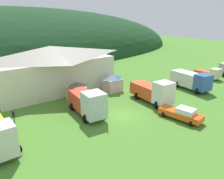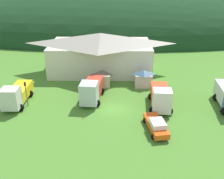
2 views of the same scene
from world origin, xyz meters
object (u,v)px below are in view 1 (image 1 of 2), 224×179
object	(u,v)px
heavy_rig_white	(153,91)
traffic_cone_near_pickup	(108,134)
tow_truck_silver	(88,102)
service_pickup_orange	(182,113)
play_shed_cream	(77,91)
box_truck_blue	(191,80)
play_shed_pink	(113,83)
traffic_light_west	(15,125)
depot_building	(51,67)
light_truck_cream	(209,73)

from	to	relation	value
heavy_rig_white	traffic_cone_near_pickup	size ratio (longest dim) A/B	11.75
tow_truck_silver	service_pickup_orange	world-z (taller)	tow_truck_silver
play_shed_cream	box_truck_blue	world-z (taller)	box_truck_blue
play_shed_cream	play_shed_pink	size ratio (longest dim) A/B	0.96
box_truck_blue	traffic_light_west	size ratio (longest dim) A/B	1.97
play_shed_pink	traffic_light_west	size ratio (longest dim) A/B	0.82
tow_truck_silver	service_pickup_orange	bearing A→B (deg)	52.47
play_shed_cream	depot_building	bearing A→B (deg)	95.17
box_truck_blue	light_truck_cream	distance (m)	9.38
tow_truck_silver	traffic_cone_near_pickup	xyz separation A→B (m)	(-0.73, -5.41, -1.85)
depot_building	play_shed_cream	size ratio (longest dim) A/B	6.99
traffic_light_west	play_shed_pink	bearing A→B (deg)	22.87
depot_building	box_truck_blue	world-z (taller)	depot_building
play_shed_pink	light_truck_cream	size ratio (longest dim) A/B	0.60
box_truck_blue	traffic_cone_near_pickup	distance (m)	21.00
service_pickup_orange	depot_building	bearing A→B (deg)	-168.76
play_shed_cream	box_truck_blue	distance (m)	19.92
depot_building	box_truck_blue	size ratio (longest dim) A/B	2.79
depot_building	tow_truck_silver	xyz separation A→B (m)	(-0.71, -13.07, -2.04)
play_shed_pink	service_pickup_orange	world-z (taller)	play_shed_pink
depot_building	play_shed_pink	xyz separation A→B (m)	(7.64, -7.48, -2.36)
heavy_rig_white	light_truck_cream	bearing A→B (deg)	100.70
heavy_rig_white	light_truck_cream	size ratio (longest dim) A/B	1.43
traffic_cone_near_pickup	depot_building	bearing A→B (deg)	85.57
depot_building	play_shed_pink	distance (m)	10.95
depot_building	light_truck_cream	distance (m)	31.40
play_shed_cream	service_pickup_orange	xyz separation A→B (m)	(7.22, -13.65, -0.69)
play_shed_cream	light_truck_cream	world-z (taller)	play_shed_cream
light_truck_cream	traffic_cone_near_pickup	xyz separation A→B (m)	(-29.81, -5.35, -1.13)
heavy_rig_white	service_pickup_orange	distance (m)	6.29
box_truck_blue	traffic_cone_near_pickup	size ratio (longest dim) A/B	11.76
play_shed_cream	traffic_cone_near_pickup	xyz separation A→B (m)	(-2.12, -10.91, -1.52)
traffic_cone_near_pickup	heavy_rig_white	bearing A→B (deg)	17.12
light_truck_cream	traffic_cone_near_pickup	bearing A→B (deg)	-76.64
play_shed_cream	box_truck_blue	size ratio (longest dim) A/B	0.40
play_shed_pink	tow_truck_silver	xyz separation A→B (m)	(-8.35, -5.59, 0.32)
box_truck_blue	light_truck_cream	size ratio (longest dim) A/B	1.43
depot_building	play_shed_cream	bearing A→B (deg)	-84.83
tow_truck_silver	depot_building	bearing A→B (deg)	-177.20
heavy_rig_white	light_truck_cream	distance (m)	19.17
depot_building	light_truck_cream	world-z (taller)	depot_building
depot_building	heavy_rig_white	world-z (taller)	depot_building
play_shed_cream	box_truck_blue	xyz separation A→B (m)	(18.51, -7.35, 0.23)
tow_truck_silver	play_shed_cream	bearing A→B (deg)	171.70
depot_building	traffic_light_west	size ratio (longest dim) A/B	5.49
play_shed_pink	light_truck_cream	xyz separation A→B (m)	(20.74, -5.65, -0.40)
depot_building	play_shed_cream	xyz separation A→B (m)	(0.68, -7.57, -2.37)
heavy_rig_white	service_pickup_orange	world-z (taller)	heavy_rig_white
heavy_rig_white	play_shed_pink	bearing A→B (deg)	-163.02
light_truck_cream	service_pickup_orange	bearing A→B (deg)	-65.27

